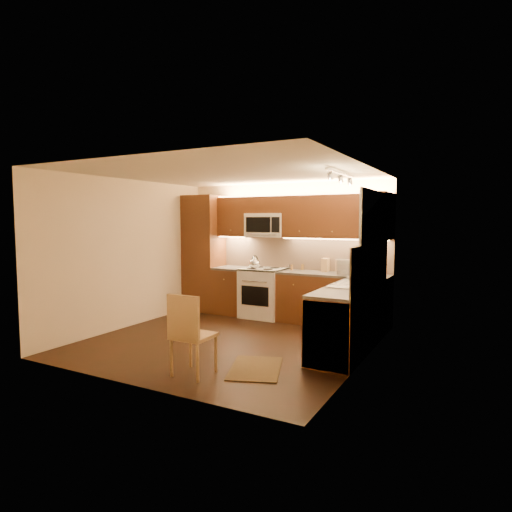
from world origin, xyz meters
The scene contains 37 objects.
floor centered at (0.00, 0.00, 0.00)m, with size 4.00×4.00×0.01m, color black.
ceiling centered at (0.00, 0.00, 2.50)m, with size 4.00×4.00×0.01m, color beige.
wall_back centered at (0.00, 2.00, 1.25)m, with size 4.00×0.01×2.50m, color beige.
wall_front centered at (0.00, -2.00, 1.25)m, with size 4.00×0.01×2.50m, color beige.
wall_left centered at (-2.00, 0.00, 1.25)m, with size 0.01×4.00×2.50m, color beige.
wall_right centered at (2.00, 0.00, 1.25)m, with size 0.01×4.00×2.50m, color beige.
pantry centered at (-1.65, 1.70, 1.15)m, with size 0.70×0.60×2.30m, color #48250F.
base_cab_back_left centered at (-0.99, 1.70, 0.43)m, with size 0.62×0.60×0.86m, color #48250F.
counter_back_left centered at (-0.99, 1.70, 0.88)m, with size 0.62×0.60×0.04m, color #383633.
base_cab_back_right centered at (1.04, 1.70, 0.43)m, with size 1.92×0.60×0.86m, color #48250F.
counter_back_right centered at (1.04, 1.70, 0.88)m, with size 1.92×0.60×0.04m, color #383633.
base_cab_right centered at (1.70, 0.40, 0.43)m, with size 0.60×2.00×0.86m, color #48250F.
counter_right centered at (1.70, 0.40, 0.88)m, with size 0.60×2.00×0.04m, color #383633.
dishwasher centered at (1.70, -0.30, 0.43)m, with size 0.58×0.60×0.84m, color silver.
backsplash_back centered at (0.35, 1.99, 1.20)m, with size 3.30×0.02×0.60m, color tan.
backsplash_right centered at (1.99, 0.40, 1.20)m, with size 0.02×2.00×0.60m, color tan.
upper_cab_back_left centered at (-0.99, 1.82, 1.88)m, with size 0.62×0.35×0.75m, color #48250F.
upper_cab_back_right centered at (1.04, 1.82, 1.88)m, with size 1.92×0.35×0.75m, color #48250F.
upper_cab_bridge centered at (-0.30, 1.82, 2.09)m, with size 0.76×0.35×0.31m, color #48250F.
upper_cab_right_corner centered at (1.82, 1.40, 1.88)m, with size 0.35×0.50×0.75m, color #48250F.
stove centered at (-0.30, 1.68, 0.46)m, with size 0.76×0.65×0.92m, color silver, non-canonical shape.
microwave centered at (-0.30, 1.81, 1.72)m, with size 0.76×0.38×0.44m, color silver, non-canonical shape.
window_frame centered at (1.99, 0.55, 1.60)m, with size 0.03×1.44×1.24m, color silver.
window_blinds centered at (1.97, 0.55, 1.60)m, with size 0.02×1.36×1.16m, color silver.
sink centered at (1.70, 0.55, 0.98)m, with size 0.52×0.86×0.15m, color silver, non-canonical shape.
faucet centered at (1.88, 0.55, 1.05)m, with size 0.20×0.04×0.30m, color silver, non-canonical shape.
track_light_bar centered at (1.55, 0.40, 2.46)m, with size 0.04×1.20×0.03m, color silver.
kettle centered at (-0.41, 1.55, 1.04)m, with size 0.21×0.21×0.25m, color silver, non-canonical shape.
toaster_oven centered at (1.30, 1.72, 1.03)m, with size 0.42×0.31×0.25m, color silver.
knife_block centered at (0.83, 1.89, 1.02)m, with size 0.11×0.17×0.24m, color #A8894B.
spice_jar_a centered at (0.14, 1.88, 0.95)m, with size 0.05×0.05×0.10m, color silver.
spice_jar_b centered at (0.38, 1.94, 0.95)m, with size 0.05×0.05×0.10m, color brown.
spice_jar_c centered at (0.19, 1.87, 0.95)m, with size 0.04×0.04×0.10m, color silver.
spice_jar_d centered at (0.22, 1.81, 0.95)m, with size 0.05×0.05×0.10m, color brown.
soap_bottle centered at (1.83, 1.09, 0.99)m, with size 0.08×0.08×0.18m, color silver.
rug centered at (0.92, -0.90, 0.01)m, with size 0.60×0.90×0.01m, color black.
dining_chair centered at (0.36, -1.40, 0.49)m, with size 0.43×0.43×0.97m, color #A8894B, non-canonical shape.
Camera 1 is at (3.36, -5.44, 1.82)m, focal length 30.38 mm.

